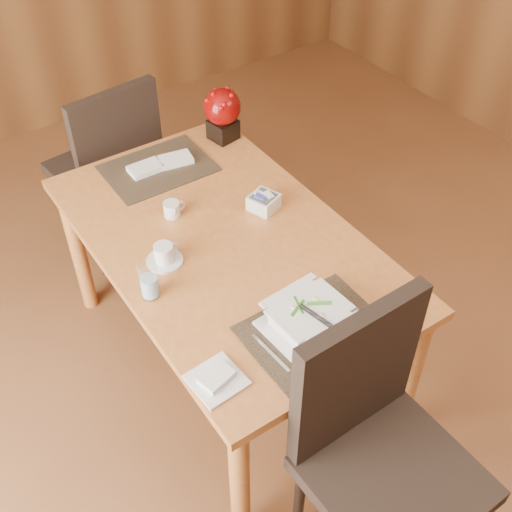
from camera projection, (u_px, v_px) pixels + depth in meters
ground at (310, 459)px, 2.59m from camera, size 6.00×6.00×0.00m
dining_table at (226, 257)px, 2.51m from camera, size 0.90×1.50×0.75m
placemat_near at (314, 330)px, 2.11m from camera, size 0.45×0.33×0.01m
placemat_far at (158, 168)px, 2.77m from camera, size 0.45×0.33×0.01m
soup_setting at (309, 320)px, 2.08m from camera, size 0.28×0.28×0.11m
coffee_cup at (164, 255)px, 2.33m from camera, size 0.13×0.13×0.08m
water_glass at (149, 279)px, 2.17m from camera, size 0.07×0.07×0.16m
creamer_jug at (172, 209)px, 2.52m from camera, size 0.09×0.09×0.06m
sugar_caddy at (264, 202)px, 2.55m from camera, size 0.13×0.13×0.06m
berry_decor at (222, 111)px, 2.85m from camera, size 0.17×0.17×0.25m
napkins_far at (163, 163)px, 2.77m from camera, size 0.29×0.13×0.03m
bread_plate at (217, 380)px, 1.96m from camera, size 0.17×0.17×0.01m
near_chair at (377, 440)px, 1.99m from camera, size 0.50×0.51×1.06m
far_chair at (110, 162)px, 3.14m from camera, size 0.51×0.52×0.99m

